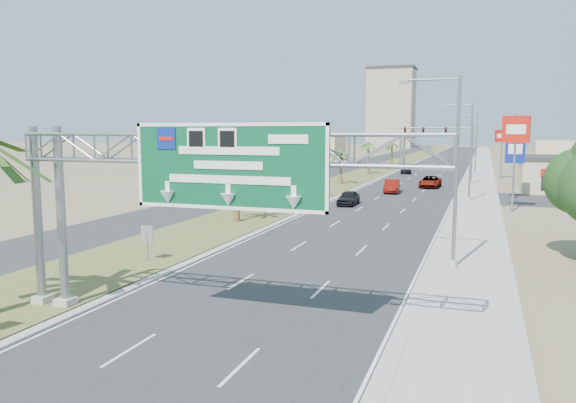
% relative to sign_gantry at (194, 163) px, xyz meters
% --- Properties ---
extents(road, '(12.00, 300.00, 0.02)m').
position_rel_sign_gantry_xyz_m(road, '(1.06, 100.07, -6.05)').
color(road, '#28282B').
rests_on(road, ground).
extents(sidewalk_right, '(4.00, 300.00, 0.10)m').
position_rel_sign_gantry_xyz_m(sidewalk_right, '(9.56, 100.07, -6.01)').
color(sidewalk_right, '#9E9B93').
rests_on(sidewalk_right, ground).
extents(median_grass, '(7.00, 300.00, 0.12)m').
position_rel_sign_gantry_xyz_m(median_grass, '(-8.94, 100.07, -6.00)').
color(median_grass, '#54602A').
rests_on(median_grass, ground).
extents(opposing_road, '(8.00, 300.00, 0.02)m').
position_rel_sign_gantry_xyz_m(opposing_road, '(-15.94, 100.07, -6.05)').
color(opposing_road, '#28282B').
rests_on(opposing_road, ground).
extents(sign_gantry, '(16.75, 1.24, 7.50)m').
position_rel_sign_gantry_xyz_m(sign_gantry, '(0.00, 0.00, 0.00)').
color(sign_gantry, gray).
rests_on(sign_gantry, ground).
extents(palm_row_b, '(3.99, 3.99, 5.95)m').
position_rel_sign_gantry_xyz_m(palm_row_b, '(-8.44, 22.07, -1.16)').
color(palm_row_b, brown).
rests_on(palm_row_b, ground).
extents(palm_row_c, '(3.99, 3.99, 6.75)m').
position_rel_sign_gantry_xyz_m(palm_row_c, '(-8.44, 38.07, -0.39)').
color(palm_row_c, brown).
rests_on(palm_row_c, ground).
extents(palm_row_d, '(3.99, 3.99, 5.45)m').
position_rel_sign_gantry_xyz_m(palm_row_d, '(-8.44, 56.07, -1.64)').
color(palm_row_d, brown).
rests_on(palm_row_d, ground).
extents(palm_row_e, '(3.99, 3.99, 6.15)m').
position_rel_sign_gantry_xyz_m(palm_row_e, '(-8.44, 75.07, -0.97)').
color(palm_row_e, brown).
rests_on(palm_row_e, ground).
extents(palm_row_f, '(3.99, 3.99, 5.75)m').
position_rel_sign_gantry_xyz_m(palm_row_f, '(-8.44, 100.07, -1.35)').
color(palm_row_f, brown).
rests_on(palm_row_f, ground).
extents(streetlight_near, '(3.27, 0.44, 10.00)m').
position_rel_sign_gantry_xyz_m(streetlight_near, '(8.36, 12.07, -1.36)').
color(streetlight_near, gray).
rests_on(streetlight_near, ground).
extents(streetlight_mid, '(3.27, 0.44, 10.00)m').
position_rel_sign_gantry_xyz_m(streetlight_mid, '(8.36, 42.07, -1.36)').
color(streetlight_mid, gray).
rests_on(streetlight_mid, ground).
extents(streetlight_far, '(3.27, 0.44, 10.00)m').
position_rel_sign_gantry_xyz_m(streetlight_far, '(8.36, 78.07, -1.36)').
color(streetlight_far, gray).
rests_on(streetlight_far, ground).
extents(signal_mast, '(10.28, 0.71, 8.00)m').
position_rel_sign_gantry_xyz_m(signal_mast, '(6.23, 62.05, -1.21)').
color(signal_mast, gray).
rests_on(signal_mast, ground).
extents(median_signback_b, '(0.75, 0.08, 2.08)m').
position_rel_sign_gantry_xyz_m(median_signback_b, '(-7.44, 8.07, -4.61)').
color(median_signback_b, gray).
rests_on(median_signback_b, ground).
extents(tower_distant, '(20.00, 16.00, 35.00)m').
position_rel_sign_gantry_xyz_m(tower_distant, '(-30.94, 240.07, 11.44)').
color(tower_distant, tan).
rests_on(tower_distant, ground).
extents(building_distant_left, '(24.00, 14.00, 6.00)m').
position_rel_sign_gantry_xyz_m(building_distant_left, '(-43.94, 150.07, -3.06)').
color(building_distant_left, '#C8B587').
rests_on(building_distant_left, ground).
extents(car_left_lane, '(1.70, 4.19, 1.43)m').
position_rel_sign_gantry_xyz_m(car_left_lane, '(-2.54, 35.49, -5.34)').
color(car_left_lane, black).
rests_on(car_left_lane, ground).
extents(car_mid_lane, '(2.09, 4.90, 1.57)m').
position_rel_sign_gantry_xyz_m(car_mid_lane, '(-0.26, 48.09, -5.27)').
color(car_mid_lane, '#650E09').
rests_on(car_mid_lane, ground).
extents(car_right_lane, '(2.62, 5.35, 1.46)m').
position_rel_sign_gantry_xyz_m(car_right_lane, '(3.43, 55.89, -5.32)').
color(car_right_lane, gray).
rests_on(car_right_lane, ground).
extents(car_far, '(2.37, 4.64, 1.29)m').
position_rel_sign_gantry_xyz_m(car_far, '(-2.70, 79.08, -5.41)').
color(car_far, black).
rests_on(car_far, ground).
extents(pole_sign_red_near, '(2.36, 1.08, 8.79)m').
position_rel_sign_gantry_xyz_m(pole_sign_red_near, '(12.45, 36.14, 0.84)').
color(pole_sign_red_near, gray).
rests_on(pole_sign_red_near, ground).
extents(pole_sign_blue, '(2.01, 0.45, 7.05)m').
position_rel_sign_gantry_xyz_m(pole_sign_blue, '(12.95, 46.21, -0.94)').
color(pole_sign_blue, gray).
rests_on(pole_sign_blue, ground).
extents(pole_sign_red_far, '(2.14, 1.13, 7.63)m').
position_rel_sign_gantry_xyz_m(pole_sign_red_far, '(12.30, 72.87, -0.07)').
color(pole_sign_red_far, gray).
rests_on(pole_sign_red_far, ground).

